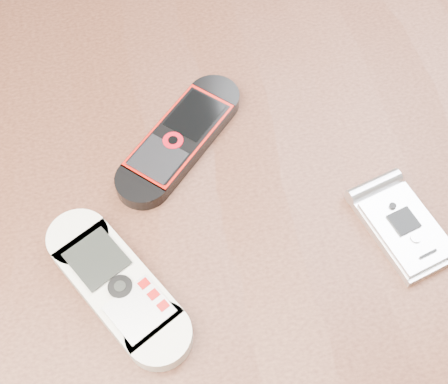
{
  "coord_description": "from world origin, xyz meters",
  "views": [
    {
      "loc": [
        -0.05,
        -0.25,
        1.19
      ],
      "look_at": [
        0.01,
        0.0,
        0.76
      ],
      "focal_mm": 50.0,
      "sensor_mm": 36.0,
      "label": 1
    }
  ],
  "objects_px": {
    "table": "(219,254)",
    "nokia_white": "(117,286)",
    "nokia_black_red": "(180,138)",
    "motorola_razr": "(404,227)"
  },
  "relations": [
    {
      "from": "table",
      "to": "nokia_white",
      "type": "height_order",
      "value": "nokia_white"
    },
    {
      "from": "nokia_white",
      "to": "nokia_black_red",
      "type": "relative_size",
      "value": 0.99
    },
    {
      "from": "table",
      "to": "nokia_white",
      "type": "xyz_separation_m",
      "value": [
        -0.09,
        -0.06,
        0.11
      ]
    },
    {
      "from": "nokia_white",
      "to": "nokia_black_red",
      "type": "height_order",
      "value": "nokia_white"
    },
    {
      "from": "motorola_razr",
      "to": "nokia_white",
      "type": "bearing_deg",
      "value": 165.69
    },
    {
      "from": "nokia_black_red",
      "to": "table",
      "type": "bearing_deg",
      "value": -26.43
    },
    {
      "from": "table",
      "to": "motorola_razr",
      "type": "xyz_separation_m",
      "value": [
        0.14,
        -0.06,
        0.11
      ]
    },
    {
      "from": "table",
      "to": "nokia_black_red",
      "type": "distance_m",
      "value": 0.13
    },
    {
      "from": "nokia_white",
      "to": "motorola_razr",
      "type": "bearing_deg",
      "value": -28.49
    },
    {
      "from": "nokia_white",
      "to": "nokia_black_red",
      "type": "distance_m",
      "value": 0.14
    }
  ]
}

